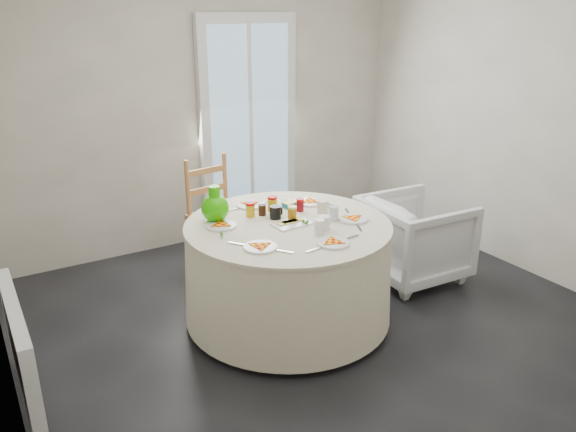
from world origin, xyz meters
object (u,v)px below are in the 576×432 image
table (288,272)px  wooden_chair (219,217)px  armchair (415,234)px  radiator (21,348)px  green_pitcher (215,204)px

table → wooden_chair: bearing=93.1°
table → armchair: size_ratio=1.92×
radiator → armchair: (3.01, 0.10, 0.01)m
wooden_chair → green_pitcher: bearing=-124.4°
radiator → green_pitcher: (1.35, 0.35, 0.49)m
radiator → green_pitcher: bearing=14.6°
table → green_pitcher: 0.71m
radiator → wooden_chair: (1.70, 1.09, 0.09)m
wooden_chair → armchair: (1.31, -0.99, -0.08)m
radiator → green_pitcher: 1.48m
radiator → table: 1.76m
wooden_chair → armchair: size_ratio=1.27×
radiator → table: table is taller
radiator → armchair: bearing=2.0°
wooden_chair → green_pitcher: size_ratio=3.91×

